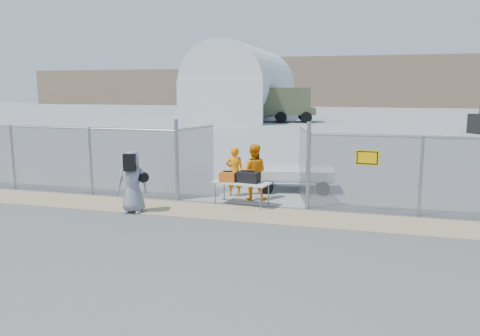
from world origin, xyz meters
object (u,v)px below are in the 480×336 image
(security_worker_left, at_px, (235,171))
(security_worker_right, at_px, (254,172))
(folding_table, at_px, (242,194))
(visitor, at_px, (132,182))
(utility_trailer, at_px, (295,178))

(security_worker_left, bearing_deg, security_worker_right, 147.88)
(folding_table, bearing_deg, security_worker_right, 88.93)
(folding_table, height_order, visitor, visitor)
(visitor, bearing_deg, utility_trailer, 33.40)
(security_worker_left, bearing_deg, visitor, 45.29)
(security_worker_left, distance_m, visitor, 3.45)
(folding_table, distance_m, utility_trailer, 2.74)
(visitor, relative_size, utility_trailer, 0.52)
(folding_table, relative_size, security_worker_right, 0.96)
(security_worker_right, xyz_separation_m, utility_trailer, (1.02, 1.70, -0.46))
(folding_table, bearing_deg, utility_trailer, 75.60)
(security_worker_left, distance_m, security_worker_right, 0.79)
(utility_trailer, bearing_deg, visitor, -142.91)
(security_worker_left, relative_size, utility_trailer, 0.48)
(utility_trailer, bearing_deg, security_worker_right, -129.86)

